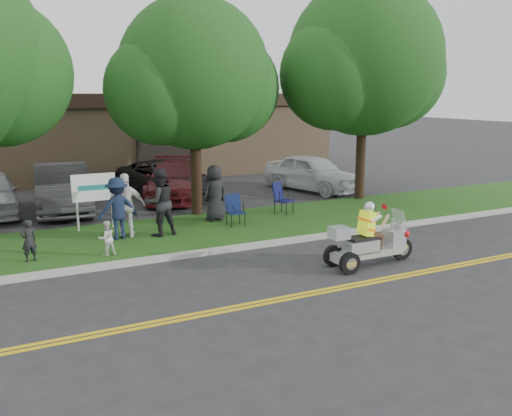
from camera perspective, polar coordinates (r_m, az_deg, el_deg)
name	(u,v)px	position (r m, az deg, el deg)	size (l,w,h in m)	color
ground	(293,287)	(11.70, 3.94, -8.30)	(120.00, 120.00, 0.00)	#28282B
centerline_near	(308,296)	(11.24, 5.45, -9.18)	(60.00, 0.10, 0.01)	gold
centerline_far	(303,293)	(11.36, 5.02, -8.92)	(60.00, 0.10, 0.01)	gold
curb	(235,248)	(14.26, -2.27, -4.25)	(60.00, 0.25, 0.12)	#A8A89E
grass_verge	(205,230)	(16.18, -5.40, -2.33)	(60.00, 4.00, 0.10)	#1E4A13
commercial_building	(145,132)	(29.48, -11.59, 7.87)	(18.00, 8.20, 4.00)	#9E7F5B
tree_mid	(195,80)	(17.77, -6.41, 13.21)	(5.88, 4.80, 7.05)	#332114
tree_right	(365,65)	(20.79, 11.42, 14.52)	(6.86, 5.60, 8.07)	#332114
business_sign	(94,191)	(16.50, -16.71, 1.77)	(1.25, 0.06, 1.75)	silver
trike_scooter	(369,243)	(13.20, 11.79, -3.66)	(2.38, 0.79, 1.56)	black
lawn_chair_a	(234,208)	(16.41, -2.31, 0.00)	(0.50, 0.52, 0.94)	black
lawn_chair_b	(281,196)	(17.98, 2.63, 1.26)	(0.76, 0.77, 1.04)	black
spectator_adult_mid	(159,202)	(15.38, -10.13, 0.62)	(0.93, 0.72, 1.91)	black
spectator_adult_right	(126,205)	(15.41, -13.50, 0.27)	(1.05, 0.44, 1.79)	white
spectator_chair_a	(117,208)	(15.27, -14.37, -0.04)	(1.10, 0.63, 1.71)	#141E37
spectator_chair_b	(215,193)	(16.98, -4.35, 1.58)	(0.85, 0.56, 1.75)	black
child_left	(29,241)	(13.98, -22.81, -3.17)	(0.37, 0.25, 1.02)	black
child_right	(107,238)	(13.88, -15.45, -3.08)	(0.42, 0.33, 0.87)	silver
parked_car_left	(62,188)	(19.87, -19.71, 1.97)	(1.73, 4.97, 1.64)	#323235
parked_car_mid	(166,179)	(21.60, -9.47, 3.02)	(2.38, 5.17, 1.44)	black
parked_car_right	(173,180)	(21.33, -8.71, 2.93)	(2.02, 4.96, 1.44)	#4D1215
parked_car_far_right	(312,173)	(22.82, 5.95, 3.71)	(1.80, 4.47, 1.52)	silver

